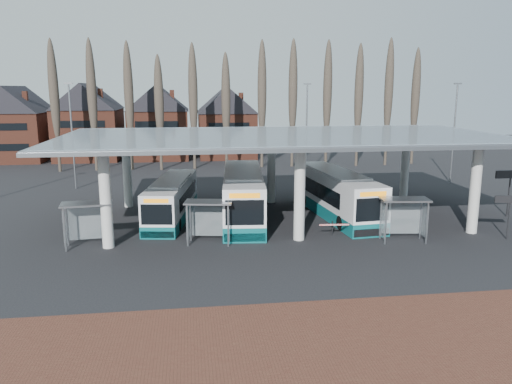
{
  "coord_description": "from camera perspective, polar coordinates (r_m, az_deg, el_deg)",
  "views": [
    {
      "loc": [
        -6.93,
        -27.92,
        9.62
      ],
      "look_at": [
        -2.2,
        7.0,
        2.29
      ],
      "focal_mm": 35.0,
      "sensor_mm": 36.0,
      "label": 1
    }
  ],
  "objects": [
    {
      "name": "bus_2",
      "position": [
        38.88,
        9.08,
        -0.26
      ],
      "size": [
        3.84,
        12.65,
        3.46
      ],
      "rotation": [
        0.0,
        0.0,
        0.1
      ],
      "color": "white",
      "rests_on": "ground"
    },
    {
      "name": "ground",
      "position": [
        30.33,
        5.94,
        -6.81
      ],
      "size": [
        140.0,
        140.0,
        0.0
      ],
      "primitive_type": "plane",
      "color": "black",
      "rests_on": "ground"
    },
    {
      "name": "station_canopy",
      "position": [
        36.79,
        3.2,
        5.58
      ],
      "size": [
        32.0,
        16.0,
        6.34
      ],
      "color": "silver",
      "rests_on": "ground"
    },
    {
      "name": "barrier",
      "position": [
        33.33,
        8.88,
        -3.81
      ],
      "size": [
        1.97,
        0.6,
        0.99
      ],
      "rotation": [
        0.0,
        0.0,
        -0.07
      ],
      "color": "black",
      "rests_on": "ground"
    },
    {
      "name": "shelter_1",
      "position": [
        31.49,
        -5.38,
        -2.32
      ],
      "size": [
        3.16,
        1.97,
        2.74
      ],
      "rotation": [
        0.0,
        0.0,
        -0.18
      ],
      "color": "gray",
      "rests_on": "ground"
    },
    {
      "name": "bus_0",
      "position": [
        38.01,
        -9.57,
        -0.88
      ],
      "size": [
        3.92,
        11.08,
        3.02
      ],
      "rotation": [
        0.0,
        0.0,
        -0.15
      ],
      "color": "white",
      "rests_on": "ground"
    },
    {
      "name": "lamp_post_b",
      "position": [
        55.61,
        5.8,
        7.27
      ],
      "size": [
        0.8,
        0.16,
        10.17
      ],
      "color": "slate",
      "rests_on": "ground"
    },
    {
      "name": "lamp_post_c",
      "position": [
        55.13,
        21.69,
        6.46
      ],
      "size": [
        0.8,
        0.16,
        10.17
      ],
      "color": "slate",
      "rests_on": "ground"
    },
    {
      "name": "brick_strip",
      "position": [
        19.84,
        14.47,
        -17.62
      ],
      "size": [
        70.0,
        10.0,
        0.03
      ],
      "primitive_type": "cube",
      "color": "#553022",
      "rests_on": "ground"
    },
    {
      "name": "bus_1",
      "position": [
        37.71,
        -1.49,
        -0.37
      ],
      "size": [
        4.0,
        13.25,
        3.62
      ],
      "rotation": [
        0.0,
        0.0,
        -0.09
      ],
      "color": "white",
      "rests_on": "ground"
    },
    {
      "name": "lamp_post_a",
      "position": [
        51.31,
        -20.27,
        6.23
      ],
      "size": [
        0.8,
        0.16,
        10.17
      ],
      "color": "slate",
      "rests_on": "ground"
    },
    {
      "name": "shelter_0",
      "position": [
        32.36,
        -18.71,
        -2.44
      ],
      "size": [
        3.17,
        1.84,
        2.8
      ],
      "rotation": [
        0.0,
        0.0,
        0.11
      ],
      "color": "gray",
      "rests_on": "ground"
    },
    {
      "name": "poplar_row",
      "position": [
        61.32,
        -1.25,
        10.95
      ],
      "size": [
        45.1,
        1.1,
        14.5
      ],
      "color": "#473D33",
      "rests_on": "ground"
    },
    {
      "name": "townhouse_row",
      "position": [
        72.55,
        -14.86,
        8.45
      ],
      "size": [
        36.8,
        10.3,
        12.25
      ],
      "color": "brown",
      "rests_on": "ground"
    },
    {
      "name": "info_sign_1",
      "position": [
        42.28,
        27.08,
        1.45
      ],
      "size": [
        2.41,
        0.19,
        3.58
      ],
      "rotation": [
        0.0,
        0.0,
        -0.02
      ],
      "color": "black",
      "rests_on": "ground"
    },
    {
      "name": "info_sign_0",
      "position": [
        35.93,
        27.05,
        -1.11
      ],
      "size": [
        1.92,
        0.55,
        2.89
      ],
      "rotation": [
        0.0,
        0.0,
        -0.23
      ],
      "color": "black",
      "rests_on": "ground"
    },
    {
      "name": "shelter_2",
      "position": [
        33.16,
        16.5,
        -1.96
      ],
      "size": [
        3.19,
        1.87,
        2.81
      ],
      "rotation": [
        0.0,
        0.0,
        -0.12
      ],
      "color": "gray",
      "rests_on": "ground"
    }
  ]
}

